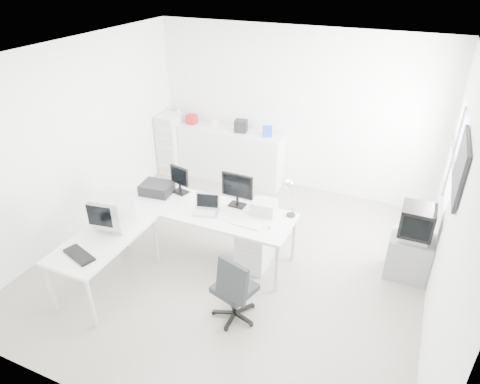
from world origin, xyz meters
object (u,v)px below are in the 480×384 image
at_px(lcd_monitor_large, 237,191).
at_px(tv_cabinet, 408,257).
at_px(lcd_monitor_small, 180,180).
at_px(laser_printer, 264,207).
at_px(crt_tv, 417,224).
at_px(office_chair, 235,285).
at_px(laptop, 206,206).
at_px(inkjet_printer, 157,188).
at_px(side_desk, 107,262).
at_px(sideboard, 231,155).
at_px(crt_monitor, 113,213).
at_px(filing_cabinet, 171,144).
at_px(drawer_pedestal, 255,246).
at_px(main_desk, 207,232).

bearing_deg(lcd_monitor_large, tv_cabinet, 11.20).
height_order(lcd_monitor_small, lcd_monitor_large, lcd_monitor_large).
xyz_separation_m(laser_printer, crt_tv, (1.88, 0.44, -0.02)).
bearing_deg(office_chair, laptop, 150.08).
bearing_deg(office_chair, inkjet_printer, 165.07).
bearing_deg(tv_cabinet, laser_printer, -166.89).
distance_m(side_desk, sideboard, 3.35).
xyz_separation_m(lcd_monitor_small, tv_cabinet, (3.18, 0.41, -0.65)).
relative_size(side_desk, crt_monitor, 3.34).
xyz_separation_m(laptop, crt_monitor, (-0.90, -0.75, 0.10)).
xyz_separation_m(inkjet_printer, lcd_monitor_large, (1.20, 0.15, 0.15)).
distance_m(side_desk, crt_monitor, 0.64).
height_order(lcd_monitor_large, tv_cabinet, lcd_monitor_large).
bearing_deg(laser_printer, tv_cabinet, 8.86).
height_order(inkjet_printer, laptop, laptop).
height_order(lcd_monitor_small, crt_monitor, crt_monitor).
bearing_deg(filing_cabinet, laptop, -48.91).
bearing_deg(office_chair, lcd_monitor_small, 156.18).
height_order(drawer_pedestal, laser_printer, laser_printer).
distance_m(inkjet_printer, office_chair, 2.03).
bearing_deg(crt_tv, laptop, -163.63).
relative_size(lcd_monitor_small, laser_printer, 1.27).
bearing_deg(lcd_monitor_large, filing_cabinet, 141.23).
bearing_deg(drawer_pedestal, laptop, -167.01).
height_order(main_desk, laser_printer, laser_printer).
xyz_separation_m(office_chair, filing_cabinet, (-2.72, 3.05, 0.10)).
bearing_deg(laptop, laser_printer, 10.45).
bearing_deg(filing_cabinet, drawer_pedestal, -38.60).
bearing_deg(office_chair, tv_cabinet, 58.83).
height_order(lcd_monitor_small, sideboard, lcd_monitor_small).
bearing_deg(lcd_monitor_large, laptop, -129.54).
xyz_separation_m(inkjet_printer, laser_printer, (1.60, 0.12, 0.01)).
distance_m(laser_printer, tv_cabinet, 2.01).
relative_size(lcd_monitor_small, sideboard, 0.20).
bearing_deg(inkjet_printer, main_desk, -13.02).
bearing_deg(inkjet_printer, laser_printer, -2.02).
distance_m(laptop, crt_monitor, 1.18).
xyz_separation_m(side_desk, tv_cabinet, (3.48, 1.76, -0.08)).
distance_m(laptop, laser_printer, 0.77).
relative_size(drawer_pedestal, crt_tv, 1.20).
relative_size(laptop, crt_monitor, 0.78).
relative_size(side_desk, lcd_monitor_large, 3.02).
bearing_deg(side_desk, lcd_monitor_small, 77.47).
height_order(main_desk, inkjet_printer, inkjet_printer).
relative_size(lcd_monitor_small, filing_cabinet, 0.35).
xyz_separation_m(tv_cabinet, filing_cabinet, (-4.50, 1.44, 0.28)).
bearing_deg(filing_cabinet, lcd_monitor_large, -39.83).
xyz_separation_m(laptop, crt_tv, (2.58, 0.76, -0.04)).
relative_size(main_desk, side_desk, 1.71).
bearing_deg(inkjet_printer, lcd_monitor_large, 0.82).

